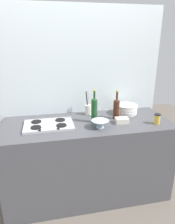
{
  "coord_description": "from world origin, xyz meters",
  "views": [
    {
      "loc": [
        -0.42,
        -1.99,
        1.75
      ],
      "look_at": [
        0.0,
        0.0,
        1.02
      ],
      "focal_mm": 32.95,
      "sensor_mm": 36.0,
      "label": 1
    }
  ],
  "objects_px": {
    "wine_bottle_leftmost": "(94,109)",
    "wine_bottle_mid_left": "(116,108)",
    "utensil_crock": "(88,109)",
    "plate_stack": "(126,109)",
    "butter_dish": "(122,120)",
    "condiment_jar_front": "(157,119)",
    "stovetop_hob": "(49,125)",
    "mixing_bowl": "(100,124)"
  },
  "relations": [
    {
      "from": "stovetop_hob",
      "to": "utensil_crock",
      "type": "height_order",
      "value": "utensil_crock"
    },
    {
      "from": "mixing_bowl",
      "to": "butter_dish",
      "type": "bearing_deg",
      "value": 15.78
    },
    {
      "from": "plate_stack",
      "to": "butter_dish",
      "type": "xyz_separation_m",
      "value": [
        -0.15,
        -0.26,
        -0.03
      ]
    },
    {
      "from": "plate_stack",
      "to": "condiment_jar_front",
      "type": "relative_size",
      "value": 2.35
    },
    {
      "from": "plate_stack",
      "to": "condiment_jar_front",
      "type": "xyz_separation_m",
      "value": [
        0.2,
        -0.35,
        -0.0
      ]
    },
    {
      "from": "stovetop_hob",
      "to": "butter_dish",
      "type": "height_order",
      "value": "butter_dish"
    },
    {
      "from": "utensil_crock",
      "to": "condiment_jar_front",
      "type": "xyz_separation_m",
      "value": [
        0.65,
        -0.42,
        -0.01
      ]
    },
    {
      "from": "wine_bottle_leftmost",
      "to": "stovetop_hob",
      "type": "bearing_deg",
      "value": -178.11
    },
    {
      "from": "plate_stack",
      "to": "wine_bottle_mid_left",
      "type": "relative_size",
      "value": 0.8
    },
    {
      "from": "wine_bottle_mid_left",
      "to": "butter_dish",
      "type": "distance_m",
      "value": 0.17
    },
    {
      "from": "mixing_bowl",
      "to": "wine_bottle_leftmost",
      "type": "bearing_deg",
      "value": 98.36
    },
    {
      "from": "mixing_bowl",
      "to": "stovetop_hob",
      "type": "bearing_deg",
      "value": 163.94
    },
    {
      "from": "utensil_crock",
      "to": "plate_stack",
      "type": "bearing_deg",
      "value": -8.46
    },
    {
      "from": "mixing_bowl",
      "to": "condiment_jar_front",
      "type": "bearing_deg",
      "value": -2.23
    },
    {
      "from": "stovetop_hob",
      "to": "plate_stack",
      "type": "xyz_separation_m",
      "value": [
        0.92,
        0.18,
        0.04
      ]
    },
    {
      "from": "plate_stack",
      "to": "mixing_bowl",
      "type": "xyz_separation_m",
      "value": [
        -0.41,
        -0.33,
        -0.01
      ]
    },
    {
      "from": "utensil_crock",
      "to": "condiment_jar_front",
      "type": "relative_size",
      "value": 2.57
    },
    {
      "from": "wine_bottle_mid_left",
      "to": "condiment_jar_front",
      "type": "height_order",
      "value": "wine_bottle_mid_left"
    },
    {
      "from": "mixing_bowl",
      "to": "utensil_crock",
      "type": "relative_size",
      "value": 0.63
    },
    {
      "from": "condiment_jar_front",
      "to": "butter_dish",
      "type": "bearing_deg",
      "value": 164.64
    },
    {
      "from": "stovetop_hob",
      "to": "wine_bottle_mid_left",
      "type": "height_order",
      "value": "wine_bottle_mid_left"
    },
    {
      "from": "stovetop_hob",
      "to": "wine_bottle_mid_left",
      "type": "bearing_deg",
      "value": 4.73
    },
    {
      "from": "stovetop_hob",
      "to": "mixing_bowl",
      "type": "height_order",
      "value": "mixing_bowl"
    },
    {
      "from": "stovetop_hob",
      "to": "plate_stack",
      "type": "relative_size",
      "value": 1.93
    },
    {
      "from": "utensil_crock",
      "to": "mixing_bowl",
      "type": "bearing_deg",
      "value": -84.89
    },
    {
      "from": "wine_bottle_leftmost",
      "to": "wine_bottle_mid_left",
      "type": "relative_size",
      "value": 1.1
    },
    {
      "from": "mixing_bowl",
      "to": "wine_bottle_mid_left",
      "type": "bearing_deg",
      "value": 40.66
    },
    {
      "from": "mixing_bowl",
      "to": "butter_dish",
      "type": "distance_m",
      "value": 0.27
    },
    {
      "from": "butter_dish",
      "to": "condiment_jar_front",
      "type": "relative_size",
      "value": 1.24
    },
    {
      "from": "stovetop_hob",
      "to": "wine_bottle_leftmost",
      "type": "height_order",
      "value": "wine_bottle_leftmost"
    },
    {
      "from": "plate_stack",
      "to": "butter_dish",
      "type": "distance_m",
      "value": 0.3
    },
    {
      "from": "plate_stack",
      "to": "utensil_crock",
      "type": "bearing_deg",
      "value": 171.54
    },
    {
      "from": "plate_stack",
      "to": "wine_bottle_leftmost",
      "type": "xyz_separation_m",
      "value": [
        -0.43,
        -0.17,
        0.09
      ]
    },
    {
      "from": "stovetop_hob",
      "to": "utensil_crock",
      "type": "bearing_deg",
      "value": 27.94
    },
    {
      "from": "butter_dish",
      "to": "condiment_jar_front",
      "type": "height_order",
      "value": "condiment_jar_front"
    },
    {
      "from": "wine_bottle_leftmost",
      "to": "utensil_crock",
      "type": "bearing_deg",
      "value": 92.84
    },
    {
      "from": "wine_bottle_leftmost",
      "to": "plate_stack",
      "type": "bearing_deg",
      "value": 21.05
    },
    {
      "from": "butter_dish",
      "to": "condiment_jar_front",
      "type": "bearing_deg",
      "value": -15.36
    },
    {
      "from": "utensil_crock",
      "to": "condiment_jar_front",
      "type": "bearing_deg",
      "value": -32.84
    },
    {
      "from": "wine_bottle_leftmost",
      "to": "wine_bottle_mid_left",
      "type": "height_order",
      "value": "wine_bottle_leftmost"
    },
    {
      "from": "wine_bottle_mid_left",
      "to": "condiment_jar_front",
      "type": "bearing_deg",
      "value": -31.84
    },
    {
      "from": "wine_bottle_leftmost",
      "to": "utensil_crock",
      "type": "relative_size",
      "value": 1.26
    }
  ]
}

